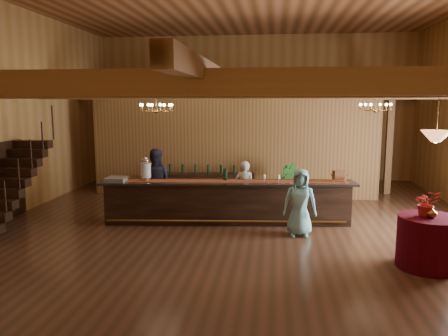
# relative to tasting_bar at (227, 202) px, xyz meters

# --- Properties ---
(floor) EXTENTS (14.00, 14.00, 0.00)m
(floor) POSITION_rel_tasting_bar_xyz_m (0.32, -0.40, -0.53)
(floor) COLOR brown
(floor) RESTS_ON ground
(wall_back) EXTENTS (12.00, 0.10, 5.50)m
(wall_back) POSITION_rel_tasting_bar_xyz_m (0.32, 6.60, 2.22)
(wall_back) COLOR #B18448
(wall_back) RESTS_ON floor
(wall_front) EXTENTS (12.00, 0.10, 5.50)m
(wall_front) POSITION_rel_tasting_bar_xyz_m (0.32, -7.40, 2.22)
(wall_front) COLOR #B18448
(wall_front) RESTS_ON floor
(beam_grid) EXTENTS (11.90, 13.90, 0.39)m
(beam_grid) POSITION_rel_tasting_bar_xyz_m (0.32, 0.11, 2.71)
(beam_grid) COLOR #9F6B3F
(beam_grid) RESTS_ON wall_left
(support_posts) EXTENTS (9.20, 10.20, 3.20)m
(support_posts) POSITION_rel_tasting_bar_xyz_m (0.32, -0.90, 1.07)
(support_posts) COLOR #9F6B3F
(support_posts) RESTS_ON floor
(partition_wall) EXTENTS (9.00, 0.18, 3.10)m
(partition_wall) POSITION_rel_tasting_bar_xyz_m (-0.18, 3.10, 1.02)
(partition_wall) COLOR olive
(partition_wall) RESTS_ON floor
(staircase) EXTENTS (1.00, 2.80, 2.00)m
(staircase) POSITION_rel_tasting_bar_xyz_m (-5.13, -1.14, 0.47)
(staircase) COLOR #321D12
(staircase) RESTS_ON floor
(backroom_boxes) EXTENTS (4.10, 0.60, 1.10)m
(backroom_boxes) POSITION_rel_tasting_bar_xyz_m (0.03, 5.10, -0.00)
(backroom_boxes) COLOR #321D12
(backroom_boxes) RESTS_ON floor
(tasting_bar) EXTENTS (6.33, 1.37, 1.06)m
(tasting_bar) POSITION_rel_tasting_bar_xyz_m (0.00, 0.00, 0.00)
(tasting_bar) COLOR #321D12
(tasting_bar) RESTS_ON floor
(beverage_dispenser) EXTENTS (0.26, 0.26, 0.60)m
(beverage_dispenser) POSITION_rel_tasting_bar_xyz_m (-2.03, -0.14, 0.80)
(beverage_dispenser) COLOR silver
(beverage_dispenser) RESTS_ON tasting_bar
(glass_rack_tray) EXTENTS (0.50, 0.50, 0.10)m
(glass_rack_tray) POSITION_rel_tasting_bar_xyz_m (-2.72, -0.30, 0.57)
(glass_rack_tray) COLOR gray
(glass_rack_tray) RESTS_ON tasting_bar
(raffle_drum) EXTENTS (0.34, 0.24, 0.30)m
(raffle_drum) POSITION_rel_tasting_bar_xyz_m (2.72, 0.21, 0.69)
(raffle_drum) COLOR olive
(raffle_drum) RESTS_ON tasting_bar
(bar_bottle_0) EXTENTS (0.07, 0.07, 0.30)m
(bar_bottle_0) POSITION_rel_tasting_bar_xyz_m (-0.08, 0.11, 0.67)
(bar_bottle_0) COLOR black
(bar_bottle_0) RESTS_ON tasting_bar
(bar_bottle_1) EXTENTS (0.07, 0.07, 0.30)m
(bar_bottle_1) POSITION_rel_tasting_bar_xyz_m (-0.05, 0.12, 0.67)
(bar_bottle_1) COLOR black
(bar_bottle_1) RESTS_ON tasting_bar
(backbar_shelf) EXTENTS (2.85, 0.78, 0.79)m
(backbar_shelf) POSITION_rel_tasting_bar_xyz_m (-0.88, 2.63, -0.14)
(backbar_shelf) COLOR #321D12
(backbar_shelf) RESTS_ON floor
(round_table) EXTENTS (1.10, 1.10, 0.95)m
(round_table) POSITION_rel_tasting_bar_xyz_m (3.95, -2.52, -0.06)
(round_table) COLOR #48030B
(round_table) RESTS_ON floor
(chandelier_left) EXTENTS (0.80, 0.80, 0.49)m
(chandelier_left) POSITION_rel_tasting_bar_xyz_m (-1.71, -0.18, 2.33)
(chandelier_left) COLOR #A06F33
(chandelier_left) RESTS_ON beam_grid
(chandelier_right) EXTENTS (0.80, 0.80, 0.49)m
(chandelier_right) POSITION_rel_tasting_bar_xyz_m (3.73, 1.31, 2.33)
(chandelier_right) COLOR #A06F33
(chandelier_right) RESTS_ON beam_grid
(pendant_lamp) EXTENTS (0.52, 0.52, 0.90)m
(pendant_lamp) POSITION_rel_tasting_bar_xyz_m (3.95, -2.52, 1.87)
(pendant_lamp) COLOR #A06F33
(pendant_lamp) RESTS_ON beam_grid
(bartender) EXTENTS (0.57, 0.41, 1.47)m
(bartender) POSITION_rel_tasting_bar_xyz_m (0.37, 0.75, 0.20)
(bartender) COLOR silver
(bartender) RESTS_ON floor
(staff_second) EXTENTS (0.88, 0.70, 1.75)m
(staff_second) POSITION_rel_tasting_bar_xyz_m (-2.05, 0.78, 0.34)
(staff_second) COLOR #262537
(staff_second) RESTS_ON floor
(guest) EXTENTS (0.76, 0.51, 1.52)m
(guest) POSITION_rel_tasting_bar_xyz_m (1.73, -0.84, 0.23)
(guest) COLOR #7DC9CF
(guest) RESTS_ON floor
(floor_plant) EXTENTS (0.74, 0.61, 1.25)m
(floor_plant) POSITION_rel_tasting_bar_xyz_m (1.46, 2.24, 0.09)
(floor_plant) COLOR #1C4A16
(floor_plant) RESTS_ON floor
(table_flowers) EXTENTS (0.44, 0.39, 0.48)m
(table_flowers) POSITION_rel_tasting_bar_xyz_m (3.88, -2.50, 0.66)
(table_flowers) COLOR red
(table_flowers) RESTS_ON round_table
(table_vase) EXTENTS (0.19, 0.19, 0.33)m
(table_vase) POSITION_rel_tasting_bar_xyz_m (3.93, -2.59, 0.58)
(table_vase) COLOR #A06F33
(table_vase) RESTS_ON round_table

